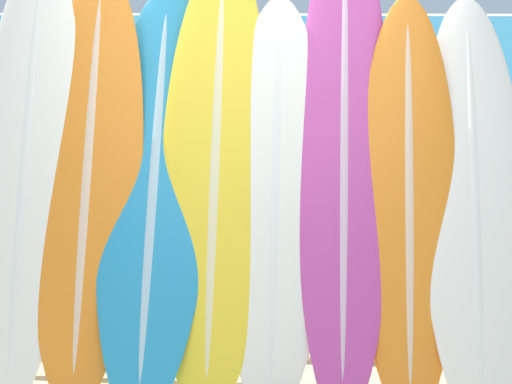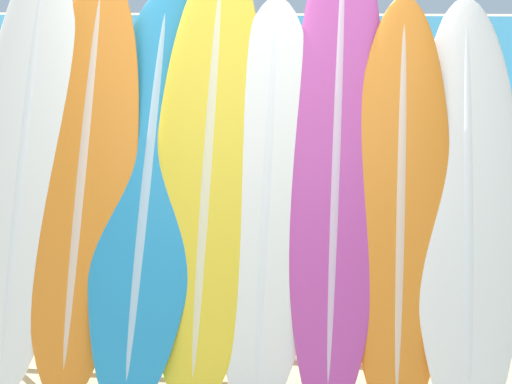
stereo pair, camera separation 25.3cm
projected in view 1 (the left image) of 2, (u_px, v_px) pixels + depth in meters
name	position (u px, v px, depth m)	size (l,w,h in m)	color
ocean_water	(299.00, 30.00, 42.14)	(120.00, 60.00, 0.01)	teal
surfboard_rack	(246.00, 303.00, 3.70)	(2.63, 0.04, 0.80)	gray
surfboard_slot_0	(26.00, 167.00, 3.71)	(0.55, 1.07, 2.24)	silver
surfboard_slot_1	(88.00, 178.00, 3.69)	(0.56, 1.06, 2.14)	orange
surfboard_slot_2	(154.00, 188.00, 3.68)	(0.58, 1.23, 2.05)	teal
surfboard_slot_3	(215.00, 172.00, 3.66)	(0.57, 1.14, 2.22)	yellow
surfboard_slot_4	(275.00, 197.00, 3.62)	(0.53, 1.00, 1.99)	silver
surfboard_slot_5	(344.00, 154.00, 3.63)	(0.48, 1.27, 2.41)	#B23D8E
surfboard_slot_6	(408.00, 199.00, 3.56)	(0.49, 0.98, 2.00)	orange
surfboard_slot_7	(473.00, 200.00, 3.55)	(0.52, 1.14, 1.99)	silver
person_near_water	(157.00, 123.00, 5.91)	(0.30, 0.26, 1.75)	#A87A5B
person_mid_beach	(289.00, 87.00, 9.33)	(0.25, 0.26, 1.52)	beige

